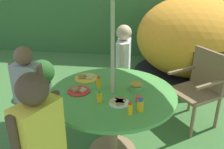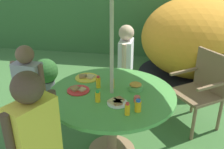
# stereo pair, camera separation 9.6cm
# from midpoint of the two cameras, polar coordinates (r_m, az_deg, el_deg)

# --- Properties ---
(hedge_backdrop) EXTENTS (9.00, 0.70, 1.88)m
(hedge_backdrop) POSITION_cam_midpoint_polar(r_m,az_deg,el_deg) (5.74, 6.54, 14.25)
(hedge_backdrop) COLOR #33602D
(hedge_backdrop) RESTS_ON ground_plane
(garden_table) EXTENTS (1.26, 1.26, 0.73)m
(garden_table) POSITION_cam_midpoint_polar(r_m,az_deg,el_deg) (2.57, 1.03, -6.84)
(garden_table) COLOR #93704C
(garden_table) RESTS_ON ground_plane
(wooden_chair) EXTENTS (0.66, 0.67, 0.95)m
(wooden_chair) POSITION_cam_midpoint_polar(r_m,az_deg,el_deg) (3.28, 20.42, -2.44)
(wooden_chair) COLOR brown
(wooden_chair) RESTS_ON ground_plane
(dome_tent) EXTENTS (2.32, 2.32, 1.41)m
(dome_tent) POSITION_cam_midpoint_polar(r_m,az_deg,el_deg) (4.69, 19.07, 7.78)
(dome_tent) COLOR orange
(dome_tent) RESTS_ON ground_plane
(potted_plant) EXTENTS (0.38, 0.38, 0.58)m
(potted_plant) POSITION_cam_midpoint_polar(r_m,az_deg,el_deg) (4.00, -13.96, 0.06)
(potted_plant) COLOR #595960
(potted_plant) RESTS_ON ground_plane
(child_in_white_shirt) EXTENTS (0.20, 0.40, 1.18)m
(child_in_white_shirt) POSITION_cam_midpoint_polar(r_m,az_deg,el_deg) (3.39, 3.94, 4.02)
(child_in_white_shirt) COLOR brown
(child_in_white_shirt) RESTS_ON ground_plane
(child_in_grey_shirt) EXTENTS (0.39, 0.20, 1.13)m
(child_in_grey_shirt) POSITION_cam_midpoint_polar(r_m,az_deg,el_deg) (2.87, -17.29, -1.59)
(child_in_grey_shirt) COLOR navy
(child_in_grey_shirt) RESTS_ON ground_plane
(child_in_yellow_shirt) EXTENTS (0.31, 0.40, 1.28)m
(child_in_yellow_shirt) POSITION_cam_midpoint_polar(r_m,az_deg,el_deg) (1.89, -15.66, -12.40)
(child_in_yellow_shirt) COLOR navy
(child_in_yellow_shirt) RESTS_ON ground_plane
(snack_bowl) EXTENTS (0.14, 0.14, 0.08)m
(snack_bowl) POSITION_cam_midpoint_polar(r_m,az_deg,el_deg) (2.55, 6.38, -2.71)
(snack_bowl) COLOR #66B259
(snack_bowl) RESTS_ON garden_table
(plate_center_front) EXTENTS (0.19, 0.19, 0.03)m
(plate_center_front) POSITION_cam_midpoint_polar(r_m,az_deg,el_deg) (2.31, 2.37, -6.22)
(plate_center_front) COLOR white
(plate_center_front) RESTS_ON garden_table
(plate_far_left) EXTENTS (0.25, 0.25, 0.03)m
(plate_far_left) POSITION_cam_midpoint_polar(r_m,az_deg,el_deg) (2.80, -4.72, -0.65)
(plate_far_left) COLOR yellow
(plate_far_left) RESTS_ON garden_table
(plate_near_left) EXTENTS (0.22, 0.22, 0.03)m
(plate_near_left) POSITION_cam_midpoint_polar(r_m,az_deg,el_deg) (2.54, -6.55, -3.48)
(plate_near_left) COLOR red
(plate_near_left) RESTS_ON garden_table
(juice_bottle_near_right) EXTENTS (0.05, 0.05, 0.13)m
(juice_bottle_near_right) POSITION_cam_midpoint_polar(r_m,az_deg,el_deg) (2.57, -2.04, -1.74)
(juice_bottle_near_right) COLOR yellow
(juice_bottle_near_right) RESTS_ON garden_table
(juice_bottle_far_right) EXTENTS (0.04, 0.04, 0.11)m
(juice_bottle_far_right) POSITION_cam_midpoint_polar(r_m,az_deg,el_deg) (2.57, 1.09, -1.95)
(juice_bottle_far_right) COLOR yellow
(juice_bottle_far_right) RESTS_ON garden_table
(juice_bottle_center_back) EXTENTS (0.06, 0.06, 0.11)m
(juice_bottle_center_back) POSITION_cam_midpoint_polar(r_m,az_deg,el_deg) (2.20, 7.12, -7.01)
(juice_bottle_center_back) COLOR yellow
(juice_bottle_center_back) RESTS_ON garden_table
(juice_bottle_mid_left) EXTENTS (0.05, 0.05, 0.11)m
(juice_bottle_mid_left) POSITION_cam_midpoint_polar(r_m,az_deg,el_deg) (2.14, 4.75, -7.76)
(juice_bottle_mid_left) COLOR yellow
(juice_bottle_mid_left) RESTS_ON garden_table
(juice_bottle_mid_right) EXTENTS (0.05, 0.05, 0.11)m
(juice_bottle_mid_right) POSITION_cam_midpoint_polar(r_m,az_deg,el_deg) (2.33, -2.05, -4.97)
(juice_bottle_mid_right) COLOR yellow
(juice_bottle_mid_right) RESTS_ON garden_table
(cup_near) EXTENTS (0.06, 0.06, 0.06)m
(cup_near) POSITION_cam_midpoint_polar(r_m,az_deg,el_deg) (2.35, 6.80, -5.53)
(cup_near) COLOR #E04C47
(cup_near) RESTS_ON garden_table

